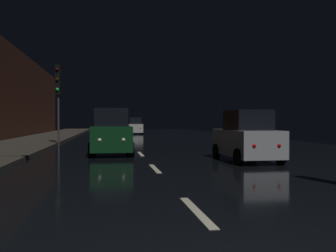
{
  "coord_description": "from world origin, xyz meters",
  "views": [
    {
      "loc": [
        -1.5,
        -3.18,
        1.56
      ],
      "look_at": [
        2.29,
        20.27,
        1.24
      ],
      "focal_mm": 39.46,
      "sensor_mm": 36.0,
      "label": 1
    }
  ],
  "objects_px": {
    "streetlamp_overhead": "(5,13)",
    "traffic_light_far_left": "(58,87)",
    "car_approaching_headlights": "(111,133)",
    "car_distant_taillights": "(135,127)",
    "car_parked_right_near": "(246,138)"
  },
  "relations": [
    {
      "from": "streetlamp_overhead",
      "to": "traffic_light_far_left",
      "type": "bearing_deg",
      "value": 91.17
    },
    {
      "from": "traffic_light_far_left",
      "to": "car_approaching_headlights",
      "type": "bearing_deg",
      "value": 38.11
    },
    {
      "from": "streetlamp_overhead",
      "to": "car_distant_taillights",
      "type": "height_order",
      "value": "streetlamp_overhead"
    },
    {
      "from": "streetlamp_overhead",
      "to": "car_approaching_headlights",
      "type": "bearing_deg",
      "value": 64.96
    },
    {
      "from": "car_approaching_headlights",
      "to": "car_distant_taillights",
      "type": "xyz_separation_m",
      "value": [
        3.01,
        26.66,
        -0.08
      ]
    },
    {
      "from": "car_approaching_headlights",
      "to": "car_distant_taillights",
      "type": "bearing_deg",
      "value": 173.55
    },
    {
      "from": "traffic_light_far_left",
      "to": "car_distant_taillights",
      "type": "height_order",
      "value": "traffic_light_far_left"
    },
    {
      "from": "streetlamp_overhead",
      "to": "car_parked_right_near",
      "type": "height_order",
      "value": "streetlamp_overhead"
    },
    {
      "from": "streetlamp_overhead",
      "to": "car_approaching_headlights",
      "type": "distance_m",
      "value": 8.04
    },
    {
      "from": "traffic_light_far_left",
      "to": "car_approaching_headlights",
      "type": "height_order",
      "value": "traffic_light_far_left"
    },
    {
      "from": "traffic_light_far_left",
      "to": "car_distant_taillights",
      "type": "relative_size",
      "value": 1.32
    },
    {
      "from": "traffic_light_far_left",
      "to": "streetlamp_overhead",
      "type": "distance_m",
      "value": 13.27
    },
    {
      "from": "car_approaching_headlights",
      "to": "car_distant_taillights",
      "type": "distance_m",
      "value": 26.83
    },
    {
      "from": "streetlamp_overhead",
      "to": "car_distant_taillights",
      "type": "relative_size",
      "value": 1.79
    },
    {
      "from": "traffic_light_far_left",
      "to": "streetlamp_overhead",
      "type": "relative_size",
      "value": 0.73
    }
  ]
}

